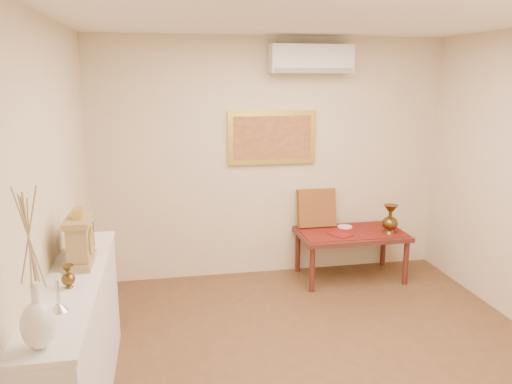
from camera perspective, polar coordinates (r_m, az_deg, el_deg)
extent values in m
plane|color=brown|center=(4.12, 8.79, -20.52)|extent=(4.50, 4.50, 0.00)
plane|color=white|center=(3.46, 10.44, 20.02)|extent=(4.50, 4.50, 0.00)
cube|color=beige|center=(5.67, 1.76, 3.77)|extent=(4.00, 0.02, 2.70)
cube|color=beige|center=(3.44, -23.61, -3.55)|extent=(0.02, 4.50, 2.70)
cube|color=maroon|center=(5.76, 10.82, -4.47)|extent=(1.14, 0.59, 0.01)
cylinder|color=white|center=(5.89, 10.12, -3.93)|extent=(0.17, 0.17, 0.01)
cube|color=maroon|center=(5.60, 9.55, -4.81)|extent=(0.28, 0.31, 0.01)
cube|color=#602113|center=(5.83, 6.93, -1.81)|extent=(0.44, 0.19, 0.45)
cube|color=white|center=(3.74, -19.62, -16.44)|extent=(0.35, 2.00, 0.95)
cube|color=white|center=(3.53, -20.23, -9.47)|extent=(0.37, 2.02, 0.03)
cube|color=#9F8752|center=(3.74, -19.31, -7.47)|extent=(0.16, 0.36, 0.05)
cube|color=#9F8752|center=(3.69, -19.48, -5.28)|extent=(0.14, 0.30, 0.25)
cylinder|color=beige|center=(3.68, -18.33, -5.25)|extent=(0.01, 0.17, 0.17)
cylinder|color=gold|center=(3.68, -18.25, -5.25)|extent=(0.01, 0.19, 0.19)
cube|color=#9F8752|center=(3.65, -19.66, -3.12)|extent=(0.17, 0.34, 0.04)
cube|color=gold|center=(3.63, -19.72, -2.28)|extent=(0.06, 0.11, 0.07)
cube|color=#9F8752|center=(3.98, -19.29, -4.92)|extent=(0.15, 0.20, 0.22)
cube|color=#542119|center=(3.98, -18.13, -5.57)|extent=(0.01, 0.17, 0.09)
cube|color=#542119|center=(3.95, -18.24, -4.20)|extent=(0.01, 0.17, 0.09)
cube|color=#9F8752|center=(3.94, -19.42, -3.23)|extent=(0.16, 0.21, 0.02)
cube|color=#542119|center=(5.77, 10.81, -4.74)|extent=(1.20, 0.70, 0.05)
cylinder|color=#542119|center=(5.43, 6.43, -8.81)|extent=(0.06, 0.06, 0.50)
cylinder|color=#542119|center=(5.83, 16.74, -7.76)|extent=(0.06, 0.06, 0.50)
cylinder|color=#542119|center=(5.95, 4.79, -6.78)|extent=(0.06, 0.06, 0.50)
cylinder|color=#542119|center=(6.31, 14.34, -5.98)|extent=(0.06, 0.06, 0.50)
cube|color=gold|center=(5.62, 1.84, 6.25)|extent=(1.00, 0.05, 0.60)
cube|color=#B4703E|center=(5.59, 1.90, 6.22)|extent=(0.88, 0.01, 0.48)
cube|color=silver|center=(5.58, 6.30, 14.88)|extent=(0.90, 0.24, 0.30)
cube|color=gray|center=(5.46, 6.64, 13.65)|extent=(0.86, 0.02, 0.05)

